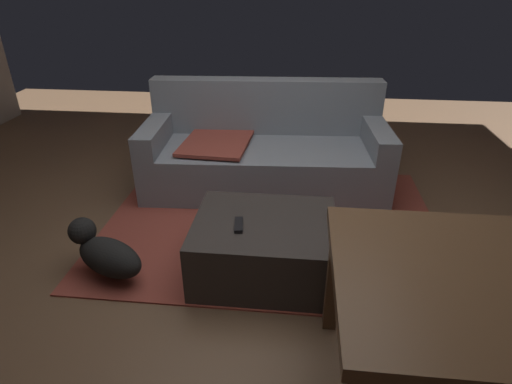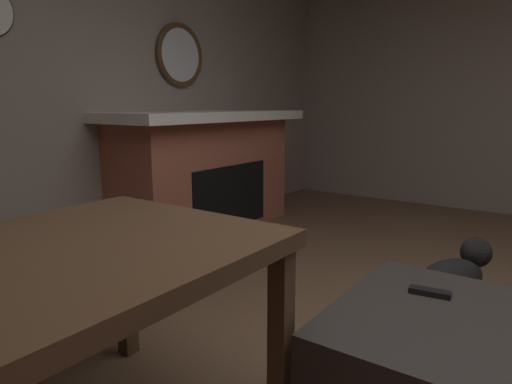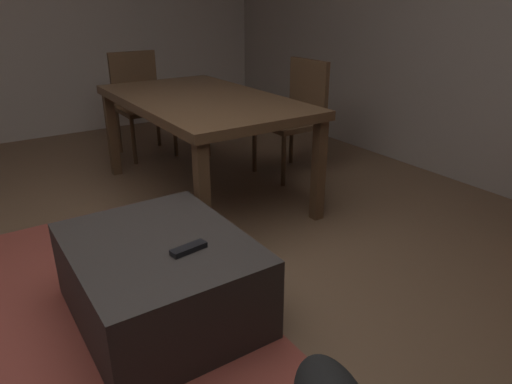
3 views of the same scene
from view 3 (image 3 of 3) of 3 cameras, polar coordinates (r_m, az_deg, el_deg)
floor at (r=2.21m, az=-12.16°, el=-16.55°), size 8.84×8.84×0.00m
area_rug at (r=2.21m, az=-27.01°, el=-18.76°), size 2.60×2.00×0.01m
ottoman_coffee_table at (r=2.19m, az=-11.65°, el=-10.52°), size 0.90×0.73×0.40m
tv_remote at (r=1.98m, az=-8.30°, el=-6.91°), size 0.07×0.17×0.02m
dining_table at (r=3.37m, az=-6.73°, el=10.36°), size 1.72×0.97×0.74m
dining_chair_south at (r=3.87m, az=5.13°, el=9.89°), size 0.45×0.45×0.93m
dining_chair_east at (r=4.53m, az=-14.13°, el=11.20°), size 0.44×0.44×0.93m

